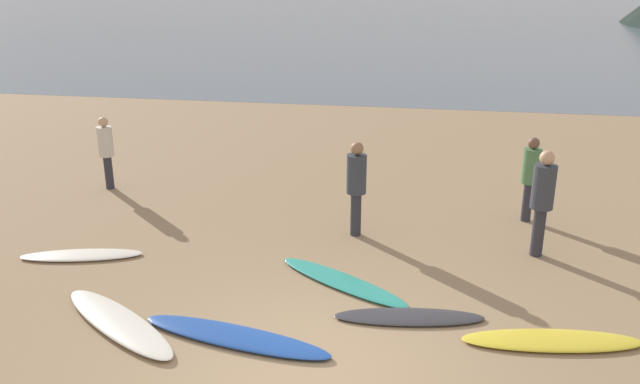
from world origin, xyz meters
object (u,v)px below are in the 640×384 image
object	(u,v)px
person_2	(531,173)
person_3	(356,181)
surfboard_2	(235,336)
person_0	(543,195)
surfboard_5	(552,340)
person_1	(106,147)
surfboard_0	(82,255)
surfboard_4	(409,317)
surfboard_3	(342,281)
surfboard_1	(118,322)

from	to	relation	value
person_2	person_3	bearing A→B (deg)	-131.98
surfboard_2	person_2	world-z (taller)	person_2
person_3	person_0	bearing A→B (deg)	-126.06
surfboard_5	person_1	bearing A→B (deg)	142.89
surfboard_2	person_1	world-z (taller)	person_1
surfboard_0	surfboard_4	size ratio (longest dim) A/B	0.97
person_1	person_3	world-z (taller)	person_3
surfboard_0	surfboard_2	size ratio (longest dim) A/B	0.75
surfboard_3	surfboard_4	xyz separation A→B (m)	(1.04, -0.86, -0.01)
surfboard_2	surfboard_3	xyz separation A→B (m)	(1.14, 1.77, -0.01)
person_0	surfboard_5	bearing A→B (deg)	127.58
person_2	person_1	bearing A→B (deg)	-156.29
person_1	surfboard_5	bearing A→B (deg)	64.89
surfboard_0	person_3	distance (m)	4.77
person_0	person_3	bearing A→B (deg)	34.78
surfboard_5	person_3	size ratio (longest dim) A/B	1.34
person_2	person_3	size ratio (longest dim) A/B	0.94
surfboard_3	person_2	xyz separation A→B (m)	(3.04, 3.14, 0.91)
surfboard_4	person_2	world-z (taller)	person_2
surfboard_5	person_3	bearing A→B (deg)	125.30
surfboard_1	person_1	world-z (taller)	person_1
surfboard_3	person_1	xyz separation A→B (m)	(-5.57, 3.52, 0.89)
person_0	surfboard_3	bearing A→B (deg)	68.52
person_2	surfboard_2	bearing A→B (deg)	-104.25
person_3	surfboard_2	bearing A→B (deg)	133.40
surfboard_5	person_1	size ratio (longest dim) A/B	1.46
person_0	surfboard_4	bearing A→B (deg)	91.92
person_0	person_1	distance (m)	8.81
person_0	person_2	size ratio (longest dim) A/B	1.11
surfboard_5	person_0	size ratio (longest dim) A/B	1.28
person_0	person_3	distance (m)	3.08
surfboard_1	person_2	bearing A→B (deg)	74.26
person_3	person_1	bearing A→B (deg)	43.95
surfboard_4	surfboard_5	distance (m)	1.84
person_0	person_1	size ratio (longest dim) A/B	1.15
surfboard_3	person_3	xyz separation A→B (m)	(-0.04, 1.91, 0.97)
surfboard_0	surfboard_4	distance (m)	5.52
surfboard_2	person_3	distance (m)	3.96
surfboard_3	surfboard_5	bearing A→B (deg)	10.04
surfboard_1	surfboard_4	world-z (taller)	surfboard_1
person_0	person_2	bearing A→B (deg)	-49.80
surfboard_5	person_1	world-z (taller)	person_1
surfboard_2	surfboard_3	world-z (taller)	surfboard_2
surfboard_4	person_3	bearing A→B (deg)	102.94
surfboard_3	surfboard_4	size ratio (longest dim) A/B	1.18
surfboard_3	person_1	bearing A→B (deg)	179.63
surfboard_3	person_0	xyz separation A→B (m)	(3.02, 1.58, 1.02)
surfboard_4	person_1	bearing A→B (deg)	138.17
surfboard_2	person_0	distance (m)	5.44
surfboard_0	person_1	bearing A→B (deg)	95.59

